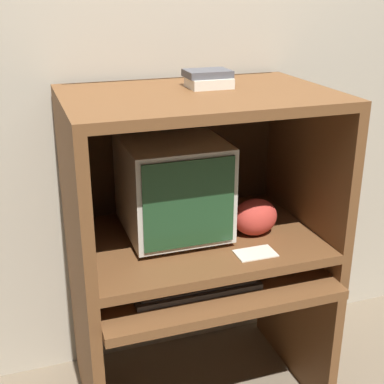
% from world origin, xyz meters
% --- Properties ---
extents(wall_back, '(6.00, 0.06, 2.60)m').
position_xyz_m(wall_back, '(0.00, 0.71, 1.30)').
color(wall_back, '#B2A893').
rests_on(wall_back, ground_plane).
extents(desk_base, '(0.96, 0.71, 0.63)m').
position_xyz_m(desk_base, '(0.00, 0.27, 0.40)').
color(desk_base, brown).
rests_on(desk_base, ground_plane).
extents(desk_monitor_shelf, '(0.96, 0.65, 0.11)m').
position_xyz_m(desk_monitor_shelf, '(0.00, 0.33, 0.72)').
color(desk_monitor_shelf, brown).
rests_on(desk_monitor_shelf, desk_base).
extents(hutch_upper, '(0.96, 0.65, 0.56)m').
position_xyz_m(hutch_upper, '(0.00, 0.36, 1.12)').
color(hutch_upper, brown).
rests_on(hutch_upper, desk_monitor_shelf).
extents(crt_monitor, '(0.37, 0.42, 0.38)m').
position_xyz_m(crt_monitor, '(-0.08, 0.38, 0.94)').
color(crt_monitor, beige).
rests_on(crt_monitor, desk_monitor_shelf).
extents(keyboard, '(0.46, 0.16, 0.03)m').
position_xyz_m(keyboard, '(-0.08, 0.13, 0.64)').
color(keyboard, '#2D2D30').
rests_on(keyboard, desk_base).
extents(mouse, '(0.07, 0.05, 0.03)m').
position_xyz_m(mouse, '(0.22, 0.12, 0.65)').
color(mouse, '#B7B7B7').
rests_on(mouse, desk_base).
extents(snack_bag, '(0.18, 0.13, 0.14)m').
position_xyz_m(snack_bag, '(0.21, 0.27, 0.82)').
color(snack_bag, '#BC382D').
rests_on(snack_bag, desk_monitor_shelf).
extents(book_stack, '(0.16, 0.13, 0.06)m').
position_xyz_m(book_stack, '(0.06, 0.40, 1.33)').
color(book_stack, beige).
rests_on(book_stack, hutch_upper).
extents(paper_card, '(0.15, 0.09, 0.00)m').
position_xyz_m(paper_card, '(0.15, 0.11, 0.75)').
color(paper_card, beige).
rests_on(paper_card, desk_monitor_shelf).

